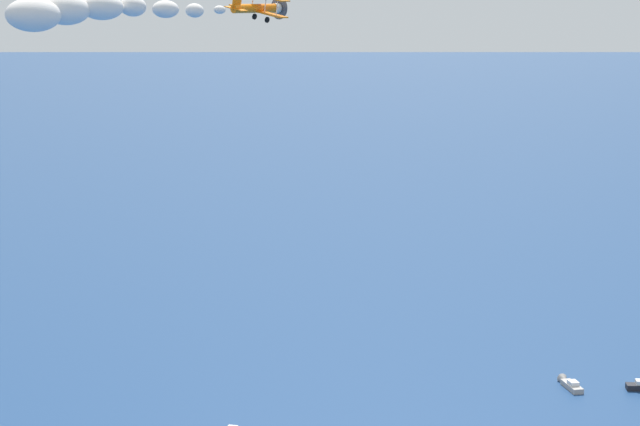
% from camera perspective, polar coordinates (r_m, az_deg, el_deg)
% --- Properties ---
extents(motorboat_inshore, '(5.47, 1.97, 1.55)m').
position_cam_1_polar(motorboat_inshore, '(152.10, 12.56, -8.47)').
color(motorboat_inshore, '#9E9993').
rests_on(motorboat_inshore, ground_plane).
extents(biplane_lead, '(6.44, 6.59, 3.67)m').
position_cam_1_polar(biplane_lead, '(114.60, -3.14, 10.40)').
color(biplane_lead, orange).
extents(smoke_trail_lead, '(18.69, 19.44, 3.58)m').
position_cam_1_polar(smoke_trail_lead, '(100.25, -12.12, 10.01)').
color(smoke_trail_lead, silver).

